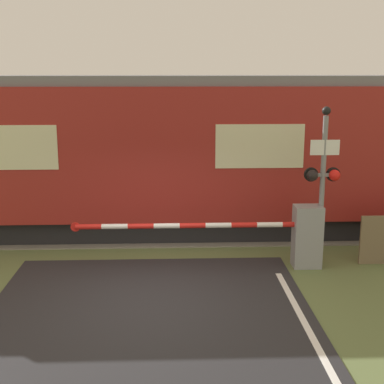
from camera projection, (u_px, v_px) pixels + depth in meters
The scene contains 5 objects.
ground_plane at pixel (151, 296), 10.16m from camera, with size 80.00×80.00×0.00m, color #5B6B3D.
track_bed at pixel (157, 228), 14.45m from camera, with size 36.00×3.20×0.13m.
train at pixel (250, 152), 14.09m from camera, with size 20.89×3.09×4.07m.
crossing_barrier at pixel (291, 235), 11.54m from camera, with size 5.37×0.44×1.36m.
signal_post at pixel (323, 178), 11.30m from camera, with size 0.77×0.26×3.47m.
Camera 1 is at (0.41, -9.49, 4.17)m, focal length 50.00 mm.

